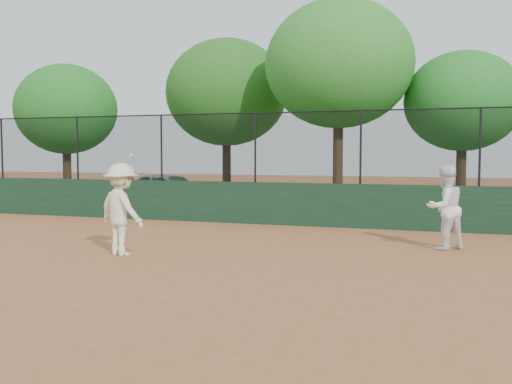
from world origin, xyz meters
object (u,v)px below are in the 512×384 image
(player_main, at_px, (121,209))
(tree_2, at_px, (339,64))
(tree_1, at_px, (226,93))
(tree_3, at_px, (463,102))
(player_second, at_px, (445,207))
(parked_car, at_px, (169,191))
(tree_0, at_px, (66,110))

(player_main, bearing_deg, tree_2, 76.76)
(tree_1, height_order, tree_3, tree_1)
(player_second, xyz_separation_m, tree_1, (-8.84, 9.85, 3.66))
(parked_car, height_order, tree_1, tree_1)
(player_main, relative_size, tree_3, 0.36)
(parked_car, distance_m, tree_0, 6.41)
(player_main, distance_m, tree_3, 13.53)
(parked_car, relative_size, tree_2, 0.53)
(parked_car, xyz_separation_m, tree_2, (5.83, 1.74, 4.50))
(tree_0, distance_m, tree_3, 15.49)
(tree_0, height_order, tree_1, tree_1)
(player_main, relative_size, tree_0, 0.36)
(player_second, height_order, tree_0, tree_0)
(player_second, distance_m, tree_2, 9.50)
(tree_1, bearing_deg, tree_3, -7.18)
(tree_1, bearing_deg, tree_0, -156.98)
(tree_0, height_order, tree_3, tree_0)
(parked_car, relative_size, player_main, 1.92)
(player_second, relative_size, tree_0, 0.32)
(player_main, relative_size, tree_2, 0.27)
(tree_0, relative_size, tree_1, 0.83)
(tree_2, bearing_deg, player_second, -64.20)
(player_second, xyz_separation_m, player_main, (-6.13, -2.75, 0.03))
(parked_car, xyz_separation_m, tree_3, (10.01, 2.78, 3.16))
(player_main, bearing_deg, player_second, 24.19)
(player_second, height_order, player_main, player_main)
(tree_3, bearing_deg, tree_1, 172.82)
(player_second, xyz_separation_m, tree_2, (-3.69, 7.63, 4.28))
(parked_car, xyz_separation_m, tree_1, (0.68, 3.95, 3.89))
(parked_car, distance_m, player_second, 11.20)
(tree_2, height_order, tree_3, tree_2)
(player_main, xyz_separation_m, tree_2, (2.44, 10.39, 4.25))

